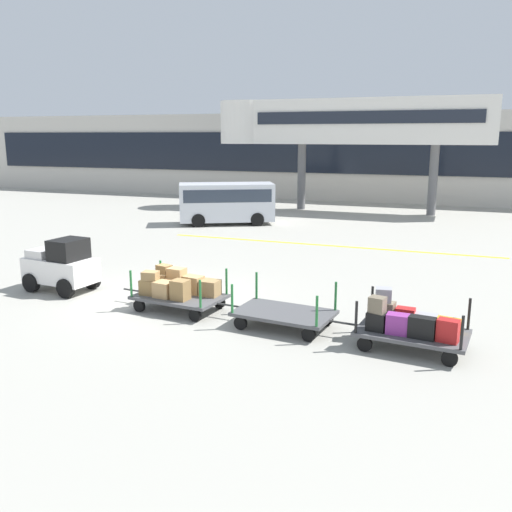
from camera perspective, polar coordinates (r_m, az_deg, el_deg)
ground_plane at (r=15.61m, az=-9.53°, el=-4.50°), size 120.00×120.00×0.00m
apron_lead_line at (r=23.09m, az=7.30°, el=1.11°), size 14.06×0.30×0.01m
terminal_building at (r=39.63m, az=9.52°, el=10.17°), size 62.10×2.51×6.06m
jet_bridge at (r=33.64m, az=8.59°, el=13.57°), size 16.22×3.00×6.60m
baggage_tug at (r=17.09m, az=-19.62°, el=-0.97°), size 2.21×1.43×1.58m
baggage_cart_lead at (r=14.60m, az=-8.27°, el=-3.34°), size 3.06×1.64×1.10m
baggage_cart_middle at (r=13.15m, az=2.91°, el=-6.01°), size 3.06×1.64×1.10m
baggage_cart_tail at (r=12.28m, az=15.58°, el=-6.87°), size 3.06×1.64×1.18m
shuttle_van at (r=28.39m, az=-3.09°, el=5.82°), size 5.14×3.89×2.10m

